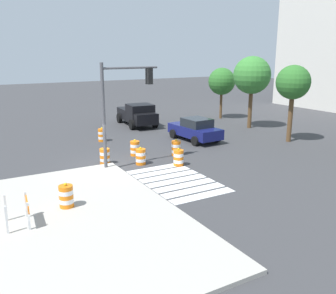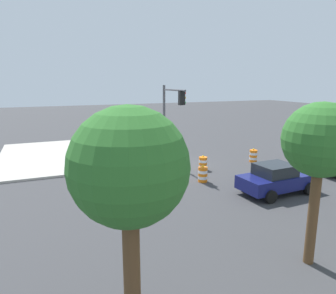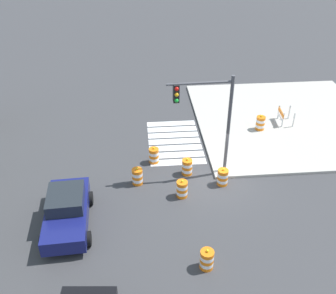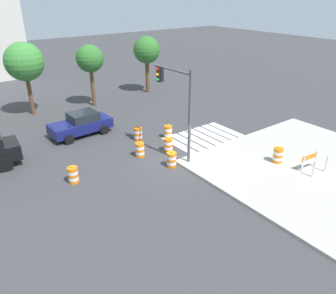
{
  "view_description": "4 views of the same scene",
  "coord_description": "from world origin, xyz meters",
  "px_view_note": "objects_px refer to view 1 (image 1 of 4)",
  "views": [
    {
      "loc": [
        18.6,
        -7.03,
        6.15
      ],
      "look_at": [
        0.48,
        3.32,
        0.74
      ],
      "focal_mm": 39.21,
      "sensor_mm": 36.0,
      "label": 1
    },
    {
      "loc": [
        8.75,
        19.72,
        5.91
      ],
      "look_at": [
        1.26,
        1.7,
        1.75
      ],
      "focal_mm": 33.03,
      "sensor_mm": 36.0,
      "label": 2
    },
    {
      "loc": [
        -16.09,
        3.95,
        12.62
      ],
      "look_at": [
        1.78,
        2.39,
        1.05
      ],
      "focal_mm": 41.14,
      "sensor_mm": 36.0,
      "label": 3
    },
    {
      "loc": [
        -10.74,
        -13.78,
        9.43
      ],
      "look_at": [
        0.2,
        0.91,
        0.63
      ],
      "focal_mm": 35.1,
      "sensor_mm": 36.0,
      "label": 4
    }
  ],
  "objects_px": {
    "traffic_barrel_lane_center": "(141,157)",
    "traffic_light_pole": "(123,96)",
    "sports_car": "(195,129)",
    "street_tree_streetside_far": "(252,76)",
    "traffic_barrel_median_far": "(105,156)",
    "traffic_barrel_far_curb": "(179,158)",
    "traffic_barrel_near_corner": "(102,135)",
    "traffic_barrel_crosswalk_end": "(176,148)",
    "street_tree_streetside_mid": "(222,82)",
    "traffic_barrel_on_sidewalk": "(66,196)",
    "construction_barricade": "(23,209)",
    "street_tree_streetside_near": "(293,83)",
    "traffic_barrel_median_near": "(135,148)",
    "pickup_truck": "(138,115)"
  },
  "relations": [
    {
      "from": "traffic_barrel_median_near",
      "to": "street_tree_streetside_far",
      "type": "height_order",
      "value": "street_tree_streetside_far"
    },
    {
      "from": "traffic_barrel_near_corner",
      "to": "street_tree_streetside_mid",
      "type": "distance_m",
      "value": 13.79
    },
    {
      "from": "sports_car",
      "to": "street_tree_streetside_far",
      "type": "relative_size",
      "value": 0.75
    },
    {
      "from": "traffic_light_pole",
      "to": "street_tree_streetside_near",
      "type": "bearing_deg",
      "value": 88.54
    },
    {
      "from": "sports_car",
      "to": "traffic_barrel_median_far",
      "type": "height_order",
      "value": "sports_car"
    },
    {
      "from": "traffic_barrel_crosswalk_end",
      "to": "pickup_truck",
      "type": "bearing_deg",
      "value": 168.48
    },
    {
      "from": "traffic_barrel_on_sidewalk",
      "to": "construction_barricade",
      "type": "distance_m",
      "value": 1.88
    },
    {
      "from": "sports_car",
      "to": "street_tree_streetside_near",
      "type": "bearing_deg",
      "value": 57.34
    },
    {
      "from": "traffic_light_pole",
      "to": "street_tree_streetside_far",
      "type": "relative_size",
      "value": 0.94
    },
    {
      "from": "traffic_barrel_near_corner",
      "to": "traffic_barrel_lane_center",
      "type": "distance_m",
      "value": 6.37
    },
    {
      "from": "traffic_light_pole",
      "to": "street_tree_streetside_mid",
      "type": "xyz_separation_m",
      "value": [
        -9.57,
        13.99,
        -0.43
      ]
    },
    {
      "from": "construction_barricade",
      "to": "street_tree_streetside_far",
      "type": "height_order",
      "value": "street_tree_streetside_far"
    },
    {
      "from": "sports_car",
      "to": "traffic_barrel_crosswalk_end",
      "type": "xyz_separation_m",
      "value": [
        2.73,
        -3.22,
        -0.36
      ]
    },
    {
      "from": "traffic_barrel_near_corner",
      "to": "traffic_barrel_median_far",
      "type": "relative_size",
      "value": 1.0
    },
    {
      "from": "traffic_barrel_lane_center",
      "to": "traffic_light_pole",
      "type": "bearing_deg",
      "value": -95.34
    },
    {
      "from": "pickup_truck",
      "to": "traffic_light_pole",
      "type": "bearing_deg",
      "value": -28.72
    },
    {
      "from": "sports_car",
      "to": "traffic_barrel_on_sidewalk",
      "type": "xyz_separation_m",
      "value": [
        7.5,
        -11.18,
        -0.21
      ]
    },
    {
      "from": "traffic_barrel_far_curb",
      "to": "traffic_barrel_on_sidewalk",
      "type": "xyz_separation_m",
      "value": [
        2.9,
        -6.99,
        0.15
      ]
    },
    {
      "from": "traffic_barrel_median_far",
      "to": "traffic_barrel_lane_center",
      "type": "relative_size",
      "value": 1.0
    },
    {
      "from": "traffic_barrel_near_corner",
      "to": "traffic_barrel_lane_center",
      "type": "bearing_deg",
      "value": -0.24
    },
    {
      "from": "traffic_barrel_crosswalk_end",
      "to": "traffic_barrel_on_sidewalk",
      "type": "xyz_separation_m",
      "value": [
        4.77,
        -7.96,
        0.15
      ]
    },
    {
      "from": "pickup_truck",
      "to": "traffic_barrel_far_curb",
      "type": "xyz_separation_m",
      "value": [
        11.54,
        -2.94,
        -0.52
      ]
    },
    {
      "from": "traffic_barrel_on_sidewalk",
      "to": "construction_barricade",
      "type": "relative_size",
      "value": 0.78
    },
    {
      "from": "sports_car",
      "to": "street_tree_streetside_mid",
      "type": "bearing_deg",
      "value": 131.4
    },
    {
      "from": "traffic_barrel_median_near",
      "to": "traffic_light_pole",
      "type": "xyz_separation_m",
      "value": [
        1.76,
        -1.41,
        3.46
      ]
    },
    {
      "from": "sports_car",
      "to": "traffic_barrel_median_near",
      "type": "bearing_deg",
      "value": -74.58
    },
    {
      "from": "traffic_barrel_median_far",
      "to": "construction_barricade",
      "type": "distance_m",
      "value": 7.94
    },
    {
      "from": "pickup_truck",
      "to": "street_tree_streetside_mid",
      "type": "height_order",
      "value": "street_tree_streetside_mid"
    },
    {
      "from": "pickup_truck",
      "to": "traffic_barrel_crosswalk_end",
      "type": "xyz_separation_m",
      "value": [
        9.67,
        -1.97,
        -0.52
      ]
    },
    {
      "from": "traffic_barrel_near_corner",
      "to": "traffic_barrel_median_near",
      "type": "xyz_separation_m",
      "value": [
        4.53,
        0.47,
        0.0
      ]
    },
    {
      "from": "traffic_barrel_on_sidewalk",
      "to": "street_tree_streetside_mid",
      "type": "xyz_separation_m",
      "value": [
        -13.81,
        18.33,
        2.88
      ]
    },
    {
      "from": "traffic_barrel_near_corner",
      "to": "street_tree_streetside_far",
      "type": "distance_m",
      "value": 13.04
    },
    {
      "from": "pickup_truck",
      "to": "traffic_light_pole",
      "type": "height_order",
      "value": "traffic_light_pole"
    },
    {
      "from": "traffic_barrel_near_corner",
      "to": "sports_car",
      "type": "bearing_deg",
      "value": 62.75
    },
    {
      "from": "construction_barricade",
      "to": "traffic_light_pole",
      "type": "height_order",
      "value": "traffic_light_pole"
    },
    {
      "from": "traffic_barrel_far_curb",
      "to": "traffic_barrel_on_sidewalk",
      "type": "bearing_deg",
      "value": -67.49
    },
    {
      "from": "traffic_barrel_median_far",
      "to": "street_tree_streetside_near",
      "type": "bearing_deg",
      "value": 84.42
    },
    {
      "from": "traffic_barrel_median_far",
      "to": "traffic_barrel_far_curb",
      "type": "height_order",
      "value": "same"
    },
    {
      "from": "street_tree_streetside_near",
      "to": "street_tree_streetside_mid",
      "type": "distance_m",
      "value": 10.03
    },
    {
      "from": "sports_car",
      "to": "traffic_barrel_near_corner",
      "type": "height_order",
      "value": "sports_car"
    },
    {
      "from": "traffic_barrel_median_near",
      "to": "traffic_barrel_far_curb",
      "type": "xyz_separation_m",
      "value": [
        3.11,
        1.23,
        0.0
      ]
    },
    {
      "from": "traffic_barrel_crosswalk_end",
      "to": "traffic_barrel_lane_center",
      "type": "height_order",
      "value": "same"
    },
    {
      "from": "traffic_barrel_on_sidewalk",
      "to": "street_tree_streetside_far",
      "type": "bearing_deg",
      "value": 117.09
    },
    {
      "from": "traffic_barrel_far_curb",
      "to": "sports_car",
      "type": "bearing_deg",
      "value": 137.69
    },
    {
      "from": "street_tree_streetside_mid",
      "to": "street_tree_streetside_far",
      "type": "relative_size",
      "value": 0.81
    },
    {
      "from": "traffic_barrel_on_sidewalk",
      "to": "traffic_light_pole",
      "type": "xyz_separation_m",
      "value": [
        -4.24,
        4.34,
        3.31
      ]
    },
    {
      "from": "construction_barricade",
      "to": "street_tree_streetside_near",
      "type": "distance_m",
      "value": 19.35
    },
    {
      "from": "street_tree_streetside_mid",
      "to": "construction_barricade",
      "type": "bearing_deg",
      "value": -54.06
    },
    {
      "from": "traffic_barrel_median_near",
      "to": "construction_barricade",
      "type": "bearing_deg",
      "value": -48.01
    },
    {
      "from": "traffic_barrel_median_far",
      "to": "construction_barricade",
      "type": "bearing_deg",
      "value": -41.45
    }
  ]
}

